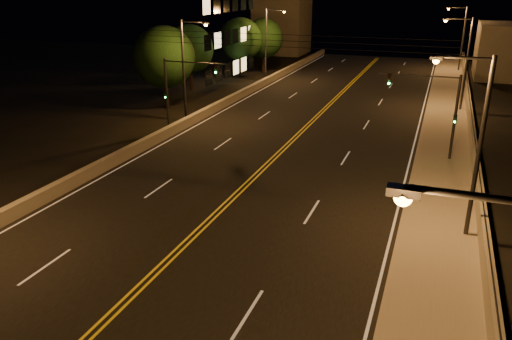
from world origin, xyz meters
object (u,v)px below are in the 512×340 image
(streetlight_6, at_px, (268,39))
(tree_0, at_px, (164,57))
(streetlight_5, at_px, (187,63))
(traffic_signal_right, at_px, (439,107))
(streetlight_2, at_px, (464,58))
(streetlight_3, at_px, (461,35))
(tree_1, at_px, (190,49))
(streetlight_1, at_px, (474,137))
(tree_2, at_px, (240,39))
(tree_3, at_px, (263,38))
(traffic_signal_left, at_px, (178,87))

(streetlight_6, xyz_separation_m, tree_0, (-3.99, -17.24, -0.08))
(streetlight_5, relative_size, traffic_signal_right, 1.44)
(streetlight_2, bearing_deg, tree_0, -162.41)
(streetlight_3, height_order, tree_1, streetlight_3)
(streetlight_6, bearing_deg, streetlight_3, 33.33)
(streetlight_1, xyz_separation_m, tree_1, (-27.36, 26.33, -0.44))
(streetlight_3, bearing_deg, tree_1, -140.40)
(streetlight_1, relative_size, tree_1, 1.19)
(streetlight_3, bearing_deg, tree_0, -129.03)
(streetlight_3, relative_size, tree_2, 1.16)
(tree_3, bearing_deg, tree_1, -103.70)
(streetlight_1, distance_m, streetlight_6, 40.93)
(streetlight_3, bearing_deg, streetlight_1, -90.00)
(traffic_signal_right, relative_size, tree_1, 0.82)
(traffic_signal_right, bearing_deg, tree_0, 163.98)
(streetlight_2, height_order, streetlight_6, same)
(traffic_signal_right, height_order, tree_2, tree_2)
(streetlight_2, distance_m, streetlight_6, 23.29)
(streetlight_2, distance_m, tree_3, 28.06)
(streetlight_3, relative_size, traffic_signal_right, 1.44)
(traffic_signal_left, relative_size, tree_2, 0.80)
(streetlight_2, bearing_deg, tree_2, 157.14)
(streetlight_2, distance_m, tree_2, 27.79)
(streetlight_1, relative_size, tree_3, 1.20)
(streetlight_1, bearing_deg, streetlight_2, 90.00)
(streetlight_1, xyz_separation_m, traffic_signal_right, (-1.54, 10.82, -1.17))
(tree_2, bearing_deg, streetlight_3, 25.96)
(streetlight_1, height_order, streetlight_3, same)
(traffic_signal_right, height_order, traffic_signal_left, same)
(streetlight_5, distance_m, tree_0, 5.13)
(traffic_signal_right, relative_size, traffic_signal_left, 1.00)
(streetlight_2, relative_size, tree_0, 1.10)
(streetlight_5, xyz_separation_m, traffic_signal_left, (1.14, -3.61, -1.17))
(streetlight_3, bearing_deg, streetlight_5, -121.78)
(streetlight_2, relative_size, tree_2, 1.16)
(traffic_signal_left, xyz_separation_m, tree_1, (-7.10, 15.52, 0.74))
(streetlight_2, xyz_separation_m, traffic_signal_left, (-20.26, -14.89, -1.17))
(streetlight_3, relative_size, streetlight_5, 1.00)
(streetlight_1, relative_size, streetlight_3, 1.00)
(tree_2, bearing_deg, streetlight_5, -79.21)
(tree_0, xyz_separation_m, tree_3, (1.43, 22.65, -0.41))
(tree_1, bearing_deg, traffic_signal_right, -31.00)
(streetlight_2, xyz_separation_m, streetlight_5, (-21.40, -11.28, 0.00))
(streetlight_1, height_order, tree_3, streetlight_1)
(streetlight_2, height_order, tree_3, streetlight_2)
(tree_3, bearing_deg, streetlight_5, -84.36)
(traffic_signal_right, bearing_deg, tree_1, 149.00)
(streetlight_1, relative_size, traffic_signal_left, 1.44)
(streetlight_6, height_order, traffic_signal_right, streetlight_6)
(streetlight_5, xyz_separation_m, tree_2, (-4.21, 22.07, -0.33))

